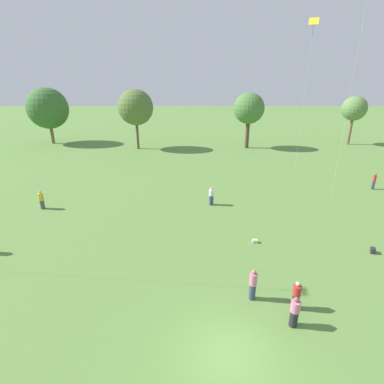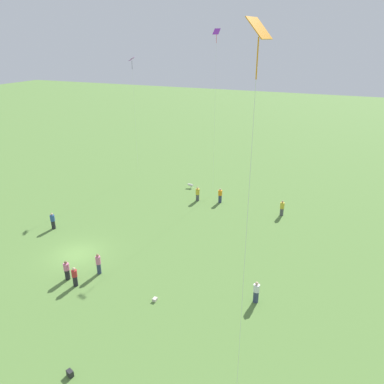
{
  "view_description": "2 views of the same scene",
  "coord_description": "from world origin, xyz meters",
  "px_view_note": "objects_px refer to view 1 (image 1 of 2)",
  "views": [
    {
      "loc": [
        -1.6,
        -9.65,
        11.51
      ],
      "look_at": [
        -1.68,
        7.28,
        4.95
      ],
      "focal_mm": 28.0,
      "sensor_mm": 36.0,
      "label": 1
    },
    {
      "loc": [
        23.18,
        21.16,
        18.33
      ],
      "look_at": [
        -4.78,
        9.44,
        5.87
      ],
      "focal_mm": 35.0,
      "sensor_mm": 36.0,
      "label": 2
    }
  ],
  "objects_px": {
    "person_9": "(297,296)",
    "picnic_bag_2": "(374,251)",
    "kite_3": "(314,30)",
    "person_6": "(254,285)",
    "person_3": "(296,312)",
    "person_7": "(376,182)",
    "person_4": "(213,196)",
    "kite_0": "(368,3)",
    "picnic_bag_1": "(256,241)",
    "person_0": "(43,200)"
  },
  "relations": [
    {
      "from": "person_9",
      "to": "kite_0",
      "type": "bearing_deg",
      "value": -77.3
    },
    {
      "from": "person_3",
      "to": "person_4",
      "type": "xyz_separation_m",
      "value": [
        -3.14,
        14.95,
        0.03
      ]
    },
    {
      "from": "person_7",
      "to": "kite_3",
      "type": "distance_m",
      "value": 17.2
    },
    {
      "from": "picnic_bag_2",
      "to": "person_3",
      "type": "bearing_deg",
      "value": -139.43
    },
    {
      "from": "kite_0",
      "to": "picnic_bag_1",
      "type": "distance_m",
      "value": 21.41
    },
    {
      "from": "person_6",
      "to": "person_7",
      "type": "relative_size",
      "value": 1.06
    },
    {
      "from": "kite_0",
      "to": "kite_3",
      "type": "relative_size",
      "value": 1.1
    },
    {
      "from": "person_0",
      "to": "person_7",
      "type": "distance_m",
      "value": 34.04
    },
    {
      "from": "person_9",
      "to": "person_4",
      "type": "bearing_deg",
      "value": -33.4
    },
    {
      "from": "person_3",
      "to": "person_9",
      "type": "height_order",
      "value": "person_3"
    },
    {
      "from": "person_7",
      "to": "person_9",
      "type": "xyz_separation_m",
      "value": [
        -14.28,
        -18.03,
        -0.07
      ]
    },
    {
      "from": "person_4",
      "to": "person_7",
      "type": "distance_m",
      "value": 18.39
    },
    {
      "from": "person_7",
      "to": "picnic_bag_1",
      "type": "relative_size",
      "value": 4.66
    },
    {
      "from": "person_0",
      "to": "person_9",
      "type": "bearing_deg",
      "value": 28.97
    },
    {
      "from": "kite_0",
      "to": "person_4",
      "type": "bearing_deg",
      "value": 64.27
    },
    {
      "from": "kite_0",
      "to": "kite_3",
      "type": "height_order",
      "value": "kite_0"
    },
    {
      "from": "person_0",
      "to": "picnic_bag_1",
      "type": "distance_m",
      "value": 19.57
    },
    {
      "from": "person_9",
      "to": "kite_0",
      "type": "height_order",
      "value": "kite_0"
    },
    {
      "from": "kite_0",
      "to": "picnic_bag_2",
      "type": "relative_size",
      "value": 38.66
    },
    {
      "from": "picnic_bag_1",
      "to": "person_3",
      "type": "bearing_deg",
      "value": -87.71
    },
    {
      "from": "person_3",
      "to": "person_7",
      "type": "bearing_deg",
      "value": 4.26
    },
    {
      "from": "person_7",
      "to": "kite_3",
      "type": "xyz_separation_m",
      "value": [
        -7.34,
        3.94,
        15.05
      ]
    },
    {
      "from": "person_3",
      "to": "picnic_bag_2",
      "type": "relative_size",
      "value": 3.5
    },
    {
      "from": "person_0",
      "to": "person_3",
      "type": "distance_m",
      "value": 23.53
    },
    {
      "from": "kite_0",
      "to": "picnic_bag_2",
      "type": "bearing_deg",
      "value": 136.51
    },
    {
      "from": "person_0",
      "to": "kite_0",
      "type": "relative_size",
      "value": 0.09
    },
    {
      "from": "person_0",
      "to": "person_4",
      "type": "relative_size",
      "value": 1.01
    },
    {
      "from": "person_3",
      "to": "person_9",
      "type": "xyz_separation_m",
      "value": [
        0.47,
        1.18,
        -0.01
      ]
    },
    {
      "from": "person_4",
      "to": "kite_0",
      "type": "height_order",
      "value": "kite_0"
    },
    {
      "from": "person_4",
      "to": "picnic_bag_2",
      "type": "relative_size",
      "value": 3.63
    },
    {
      "from": "person_6",
      "to": "picnic_bag_1",
      "type": "height_order",
      "value": "person_6"
    },
    {
      "from": "person_4",
      "to": "picnic_bag_2",
      "type": "bearing_deg",
      "value": -31.75
    },
    {
      "from": "picnic_bag_1",
      "to": "person_4",
      "type": "bearing_deg",
      "value": 111.89
    },
    {
      "from": "picnic_bag_1",
      "to": "kite_0",
      "type": "bearing_deg",
      "value": 43.11
    },
    {
      "from": "person_0",
      "to": "picnic_bag_2",
      "type": "height_order",
      "value": "person_0"
    },
    {
      "from": "person_6",
      "to": "person_7",
      "type": "height_order",
      "value": "person_6"
    },
    {
      "from": "person_7",
      "to": "picnic_bag_2",
      "type": "relative_size",
      "value": 3.63
    },
    {
      "from": "person_0",
      "to": "person_6",
      "type": "height_order",
      "value": "person_6"
    },
    {
      "from": "person_0",
      "to": "person_4",
      "type": "bearing_deg",
      "value": 65.87
    },
    {
      "from": "person_6",
      "to": "kite_0",
      "type": "distance_m",
      "value": 24.55
    },
    {
      "from": "person_9",
      "to": "kite_3",
      "type": "height_order",
      "value": "kite_3"
    },
    {
      "from": "person_9",
      "to": "picnic_bag_2",
      "type": "xyz_separation_m",
      "value": [
        7.16,
        5.35,
        -0.63
      ]
    },
    {
      "from": "person_4",
      "to": "person_6",
      "type": "height_order",
      "value": "person_6"
    },
    {
      "from": "person_0",
      "to": "kite_0",
      "type": "height_order",
      "value": "kite_0"
    },
    {
      "from": "person_4",
      "to": "person_9",
      "type": "bearing_deg",
      "value": -69.06
    },
    {
      "from": "person_6",
      "to": "picnic_bag_1",
      "type": "distance_m",
      "value": 6.21
    },
    {
      "from": "person_3",
      "to": "picnic_bag_1",
      "type": "xyz_separation_m",
      "value": [
        -0.32,
        7.92,
        -0.71
      ]
    },
    {
      "from": "kite_3",
      "to": "person_6",
      "type": "bearing_deg",
      "value": -47.45
    },
    {
      "from": "person_3",
      "to": "picnic_bag_2",
      "type": "xyz_separation_m",
      "value": [
        7.63,
        6.53,
        -0.64
      ]
    },
    {
      "from": "person_3",
      "to": "kite_3",
      "type": "height_order",
      "value": "kite_3"
    }
  ]
}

